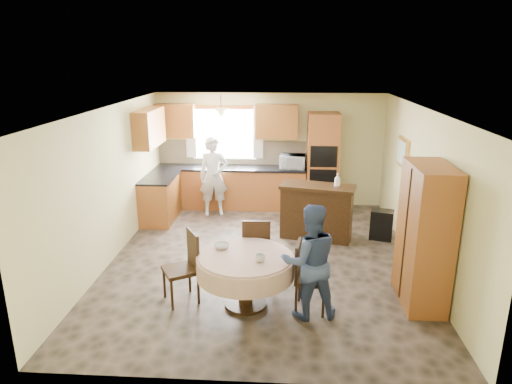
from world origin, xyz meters
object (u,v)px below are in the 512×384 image
object	(u,v)px
dining_table	(245,267)
person_sink	(214,176)
cupboard	(425,236)
chair_back	(256,246)
chair_left	(186,263)
sideboard	(317,213)
oven_tower	(322,162)
person_dining	(310,261)
chair_right	(306,273)

from	to	relation	value
dining_table	person_sink	size ratio (longest dim) A/B	0.78
dining_table	cupboard	bearing A→B (deg)	6.35
cupboard	chair_back	size ratio (longest dim) A/B	1.95
chair_left	sideboard	bearing A→B (deg)	110.77
oven_tower	cupboard	world-z (taller)	oven_tower
person_dining	chair_left	bearing A→B (deg)	-20.38
oven_tower	chair_right	size ratio (longest dim) A/B	2.23
oven_tower	sideboard	world-z (taller)	oven_tower
sideboard	dining_table	bearing A→B (deg)	-100.25
chair_back	person_sink	distance (m)	3.14
dining_table	chair_back	world-z (taller)	chair_back
oven_tower	sideboard	distance (m)	1.79
oven_tower	dining_table	distance (m)	4.39
chair_back	person_dining	distance (m)	1.21
chair_back	person_dining	bearing A→B (deg)	126.88
cupboard	person_dining	size ratio (longest dim) A/B	1.27
sideboard	person_dining	xyz separation A→B (m)	(-0.27, -2.68, 0.29)
dining_table	chair_right	world-z (taller)	chair_right
oven_tower	person_dining	distance (m)	4.39
chair_left	person_dining	bearing A→B (deg)	49.95
sideboard	cupboard	bearing A→B (deg)	-46.42
chair_left	person_dining	world-z (taller)	person_dining
sideboard	cupboard	distance (m)	2.61
cupboard	chair_right	bearing A→B (deg)	-169.33
sideboard	chair_left	size ratio (longest dim) A/B	1.34
chair_back	person_dining	size ratio (longest dim) A/B	0.65
oven_tower	cupboard	xyz separation A→B (m)	(1.07, -3.90, -0.09)
chair_back	person_dining	xyz separation A→B (m)	(0.74, -0.93, 0.22)
dining_table	chair_right	xyz separation A→B (m)	(0.80, -0.03, -0.05)
sideboard	chair_back	distance (m)	2.02
chair_left	person_dining	size ratio (longest dim) A/B	0.65
dining_table	chair_left	xyz separation A→B (m)	(-0.83, 0.10, -0.03)
person_sink	person_dining	xyz separation A→B (m)	(1.82, -3.87, -0.06)
chair_left	person_dining	distance (m)	1.71
oven_tower	person_sink	bearing A→B (deg)	-168.09
oven_tower	dining_table	bearing A→B (deg)	-107.50
chair_back	person_dining	world-z (taller)	person_dining
oven_tower	chair_left	world-z (taller)	oven_tower
chair_back	person_sink	bearing A→B (deg)	-71.20
sideboard	dining_table	size ratio (longest dim) A/B	1.02
dining_table	chair_right	distance (m)	0.81
dining_table	chair_back	size ratio (longest dim) A/B	1.31
chair_right	person_dining	xyz separation A→B (m)	(0.04, -0.16, 0.24)
sideboard	chair_back	bearing A→B (deg)	-106.18
sideboard	chair_right	distance (m)	2.54
chair_right	person_dining	distance (m)	0.29
dining_table	person_dining	world-z (taller)	person_dining
chair_right	chair_back	bearing A→B (deg)	50.76
oven_tower	chair_back	distance (m)	3.66
oven_tower	sideboard	xyz separation A→B (m)	(-0.20, -1.67, -0.58)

